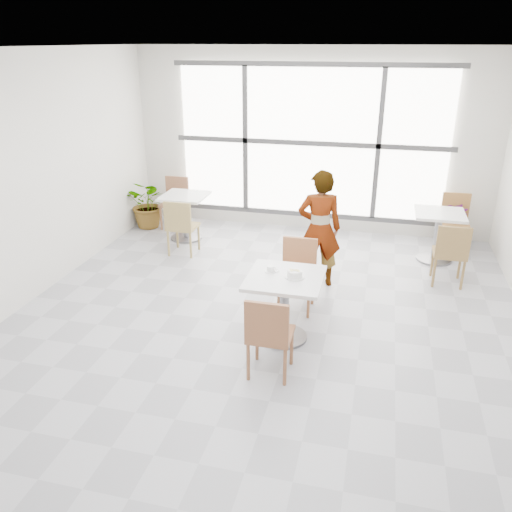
% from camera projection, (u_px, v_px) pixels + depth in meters
% --- Properties ---
extents(floor, '(7.00, 7.00, 0.00)m').
position_uv_depth(floor, '(262.00, 326.00, 6.00)').
color(floor, '#9E9EA5').
rests_on(floor, ground).
extents(ceiling, '(7.00, 7.00, 0.00)m').
position_uv_depth(ceiling, '(264.00, 48.00, 4.84)').
color(ceiling, white).
rests_on(ceiling, ground).
extents(wall_back, '(6.00, 0.00, 6.00)m').
position_uv_depth(wall_back, '(311.00, 142.00, 8.55)').
color(wall_back, silver).
rests_on(wall_back, ground).
extents(wall_front, '(6.00, 0.00, 6.00)m').
position_uv_depth(wall_front, '(83.00, 423.00, 2.29)').
color(wall_front, silver).
rests_on(wall_front, ground).
extents(wall_left, '(0.00, 7.00, 7.00)m').
position_uv_depth(wall_left, '(15.00, 184.00, 6.08)').
color(wall_left, silver).
rests_on(wall_left, ground).
extents(window, '(4.60, 0.07, 2.52)m').
position_uv_depth(window, '(310.00, 143.00, 8.50)').
color(window, white).
rests_on(window, ground).
extents(main_table, '(0.80, 0.80, 0.75)m').
position_uv_depth(main_table, '(285.00, 296.00, 5.56)').
color(main_table, silver).
rests_on(main_table, ground).
extents(chair_near, '(0.42, 0.42, 0.87)m').
position_uv_depth(chair_near, '(269.00, 332.00, 4.90)').
color(chair_near, brown).
rests_on(chair_near, ground).
extents(chair_far, '(0.42, 0.42, 0.87)m').
position_uv_depth(chair_far, '(298.00, 269.00, 6.25)').
color(chair_far, '#A1643D').
rests_on(chair_far, ground).
extents(oatmeal_bowl, '(0.21, 0.21, 0.09)m').
position_uv_depth(oatmeal_bowl, '(295.00, 274.00, 5.44)').
color(oatmeal_bowl, silver).
rests_on(oatmeal_bowl, main_table).
extents(coffee_cup, '(0.16, 0.13, 0.07)m').
position_uv_depth(coffee_cup, '(271.00, 269.00, 5.58)').
color(coffee_cup, white).
rests_on(coffee_cup, main_table).
extents(person, '(0.65, 0.50, 1.57)m').
position_uv_depth(person, '(319.00, 229.00, 6.74)').
color(person, black).
rests_on(person, ground).
extents(bg_table_left, '(0.70, 0.70, 0.75)m').
position_uv_depth(bg_table_left, '(185.00, 210.00, 8.45)').
color(bg_table_left, silver).
rests_on(bg_table_left, ground).
extents(bg_table_right, '(0.70, 0.70, 0.75)m').
position_uv_depth(bg_table_right, '(438.00, 230.00, 7.60)').
color(bg_table_right, white).
rests_on(bg_table_right, ground).
extents(bg_chair_left_near, '(0.42, 0.42, 0.87)m').
position_uv_depth(bg_chair_left_near, '(181.00, 224.00, 7.79)').
color(bg_chair_left_near, '#A0884D').
rests_on(bg_chair_left_near, ground).
extents(bg_chair_left_far, '(0.42, 0.42, 0.87)m').
position_uv_depth(bg_chair_left_far, '(175.00, 199.00, 9.03)').
color(bg_chair_left_far, '#8D5B3F').
rests_on(bg_chair_left_far, ground).
extents(bg_chair_right_near, '(0.42, 0.42, 0.87)m').
position_uv_depth(bg_chair_right_near, '(451.00, 251.00, 6.80)').
color(bg_chair_right_near, olive).
rests_on(bg_chair_right_near, ground).
extents(bg_chair_right_far, '(0.42, 0.42, 0.87)m').
position_uv_depth(bg_chair_right_far, '(455.00, 218.00, 8.07)').
color(bg_chair_right_far, olive).
rests_on(bg_chair_right_far, ground).
extents(plant_left, '(0.89, 0.81, 0.86)m').
position_uv_depth(plant_left, '(149.00, 204.00, 9.00)').
color(plant_left, '#3A7338').
rests_on(plant_left, ground).
extents(plant_right, '(0.49, 0.49, 0.70)m').
position_uv_depth(plant_right, '(452.00, 227.00, 8.12)').
color(plant_right, '#5E8B4A').
rests_on(plant_right, ground).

